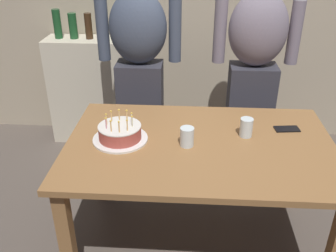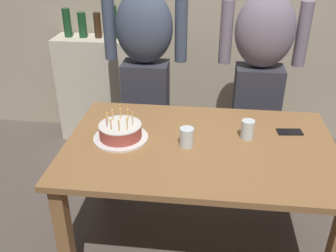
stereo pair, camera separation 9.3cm
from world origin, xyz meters
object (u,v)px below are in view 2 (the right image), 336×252
object	(u,v)px
water_glass_far	(187,137)
person_woman_cardigan	(260,73)
birthday_cake	(121,132)
person_man_bearded	(145,69)
cell_phone	(290,132)
water_glass_near	(248,129)

from	to	relation	value
water_glass_far	person_woman_cardigan	xyz separation A→B (m)	(0.47, 0.85, 0.08)
birthday_cake	water_glass_far	bearing A→B (deg)	-5.34
birthday_cake	person_man_bearded	bearing A→B (deg)	89.61
birthday_cake	person_woman_cardigan	xyz separation A→B (m)	(0.84, 0.81, 0.09)
person_man_bearded	person_woman_cardigan	distance (m)	0.84
birthday_cake	person_woman_cardigan	distance (m)	1.17
birthday_cake	cell_phone	bearing A→B (deg)	10.78
water_glass_near	water_glass_far	distance (m)	0.36
water_glass_near	water_glass_far	bearing A→B (deg)	-159.07
birthday_cake	cell_phone	world-z (taller)	birthday_cake
water_glass_near	cell_phone	bearing A→B (deg)	19.62
birthday_cake	water_glass_near	distance (m)	0.72
birthday_cake	person_man_bearded	world-z (taller)	person_man_bearded
person_man_bearded	person_woman_cardigan	world-z (taller)	same
cell_phone	person_woman_cardigan	distance (m)	0.65
person_man_bearded	birthday_cake	bearing A→B (deg)	89.61
water_glass_near	person_woman_cardigan	distance (m)	0.74
birthday_cake	water_glass_near	xyz separation A→B (m)	(0.71, 0.09, 0.01)
water_glass_far	cell_phone	distance (m)	0.63
person_man_bearded	person_woman_cardigan	size ratio (longest dim) A/B	1.00
water_glass_near	person_man_bearded	bearing A→B (deg)	134.48
birthday_cake	cell_phone	xyz separation A→B (m)	(0.97, 0.18, -0.04)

